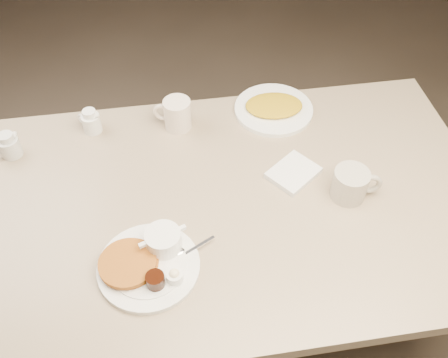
{
  "coord_description": "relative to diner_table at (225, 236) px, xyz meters",
  "views": [
    {
      "loc": [
        -0.14,
        -0.88,
        1.84
      ],
      "look_at": [
        0.0,
        0.02,
        0.82
      ],
      "focal_mm": 40.29,
      "sensor_mm": 36.0,
      "label": 1
    }
  ],
  "objects": [
    {
      "name": "diner_table",
      "position": [
        0.0,
        0.0,
        0.0
      ],
      "size": [
        1.5,
        0.9,
        0.75
      ],
      "color": "tan",
      "rests_on": "ground"
    },
    {
      "name": "main_plate",
      "position": [
        -0.22,
        -0.18,
        0.19
      ],
      "size": [
        0.34,
        0.33,
        0.07
      ],
      "color": "white",
      "rests_on": "diner_table"
    },
    {
      "name": "coffee_mug_near",
      "position": [
        0.35,
        -0.03,
        0.22
      ],
      "size": [
        0.15,
        0.11,
        0.09
      ],
      "color": "#BAB2A2",
      "rests_on": "diner_table"
    },
    {
      "name": "napkin",
      "position": [
        0.21,
        0.07,
        0.18
      ],
      "size": [
        0.18,
        0.17,
        0.02
      ],
      "color": "white",
      "rests_on": "diner_table"
    },
    {
      "name": "coffee_mug_far",
      "position": [
        -0.1,
        0.33,
        0.22
      ],
      "size": [
        0.13,
        0.11,
        0.1
      ],
      "color": "white",
      "rests_on": "diner_table"
    },
    {
      "name": "creamer_left",
      "position": [
        -0.61,
        0.28,
        0.21
      ],
      "size": [
        0.09,
        0.07,
        0.08
      ],
      "color": "silver",
      "rests_on": "diner_table"
    },
    {
      "name": "creamer_right",
      "position": [
        -0.37,
        0.35,
        0.21
      ],
      "size": [
        0.08,
        0.06,
        0.08
      ],
      "color": "white",
      "rests_on": "diner_table"
    },
    {
      "name": "hash_plate",
      "position": [
        0.22,
        0.35,
        0.18
      ],
      "size": [
        0.28,
        0.28,
        0.04
      ],
      "color": "white",
      "rests_on": "diner_table"
    }
  ]
}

